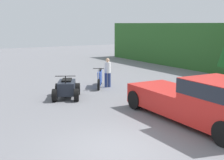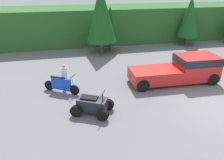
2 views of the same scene
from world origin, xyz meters
name	(u,v)px [view 1 (image 1 of 2)]	position (x,y,z in m)	size (l,w,h in m)	color
ground_plane	(121,148)	(0.00, 0.00, 0.00)	(80.00, 80.00, 0.00)	slate
pickup_truck_red	(203,100)	(-0.27, 3.60, 0.94)	(5.85, 2.15, 1.78)	red
dirt_bike	(100,78)	(-8.19, 3.72, 0.50)	(2.08, 1.40, 1.21)	black
quad_atv	(67,88)	(-6.66, 1.05, 0.47)	(2.34, 2.00, 1.19)	black
rider_person	(108,71)	(-7.95, 4.10, 0.90)	(0.44, 0.44, 1.67)	navy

